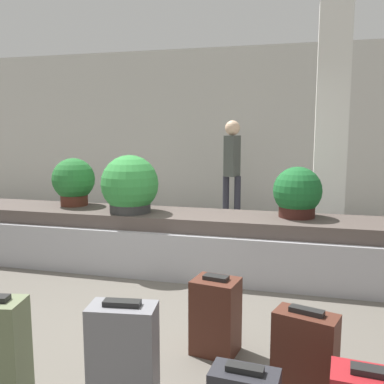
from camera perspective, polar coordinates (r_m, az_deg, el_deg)
The scene contains 11 objects.
ground_plane at distance 3.78m, azimuth -6.20°, elevation -17.46°, with size 18.00×18.00×0.00m, color #59544C.
back_wall at distance 8.32m, azimuth 6.27°, elevation 7.88°, with size 18.00×0.06×3.20m.
carousel at distance 5.03m, azimuth 0.00°, elevation -6.84°, with size 6.83×0.92×0.68m.
pillar at distance 5.77m, azimuth 18.01°, elevation 7.45°, with size 0.39×0.39×3.20m.
suitcase_1 at distance 3.28m, azimuth 3.17°, elevation -16.14°, with size 0.36×0.31×0.59m.
suitcase_3 at distance 2.74m, azimuth 14.78°, elevation -21.10°, with size 0.39×0.28×0.63m.
suitcase_6 at distance 2.68m, azimuth -9.14°, elevation -21.07°, with size 0.41×0.26×0.68m.
potted_plant_0 at distance 5.03m, azimuth -8.29°, elevation 0.79°, with size 0.67×0.67×0.67m.
potted_plant_1 at distance 4.85m, azimuth 13.86°, elevation -0.17°, with size 0.53×0.53×0.56m.
potted_plant_2 at distance 5.65m, azimuth -15.51°, elevation 1.36°, with size 0.54×0.54×0.61m.
traveler_0 at distance 7.31m, azimuth 5.37°, elevation 3.93°, with size 0.31×0.35×1.81m.
Camera 1 is at (1.24, -3.17, 1.63)m, focal length 40.00 mm.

